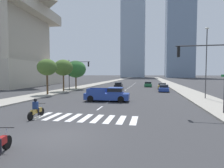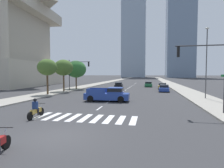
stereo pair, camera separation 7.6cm
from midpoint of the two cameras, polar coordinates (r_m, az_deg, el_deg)
name	(u,v)px [view 2 (the right image)]	position (r m, az deg, el deg)	size (l,w,h in m)	color
ground_plane	(58,137)	(10.36, -16.23, -15.50)	(800.00, 800.00, 0.00)	#333335
sidewalk_east	(184,90)	(39.41, 21.53, -1.73)	(4.00, 260.00, 0.15)	gray
sidewalk_west	(76,88)	(42.01, -11.05, -1.27)	(4.00, 260.00, 0.15)	gray
crosswalk_near	(85,118)	(14.03, -8.17, -10.42)	(7.65, 2.55, 0.01)	silver
lane_divider_center	(128,89)	(41.22, 5.06, -1.41)	(0.14, 50.00, 0.01)	silver
motorcycle_third	(36,110)	(14.96, -22.52, -7.51)	(0.70, 2.17, 1.49)	black
pickup_truck	(109,94)	(22.04, -0.82, -3.29)	(5.34, 2.12, 1.67)	navy
sedan_gold_0	(162,86)	(41.71, 15.51, -0.66)	(2.08, 4.51, 1.27)	#B28E38
sedan_black_1	(119,85)	(42.83, 2.17, -0.42)	(2.06, 4.53, 1.32)	black
sedan_blue_2	(164,88)	(35.75, 16.02, -1.31)	(2.22, 4.91, 1.22)	navy
sedan_green_3	(148,84)	(47.57, 11.32, -0.12)	(1.87, 4.22, 1.31)	#1E6038
traffic_signal_near	(206,64)	(16.75, 27.46, 5.67)	(4.14, 0.28, 5.84)	#333335
traffic_signal_far	(77,69)	(35.19, -10.84, 4.47)	(4.42, 0.28, 5.80)	#333335
street_lamp_east	(207,58)	(26.42, 27.46, 7.12)	(0.50, 0.24, 9.01)	#3F3F42
street_tree_nearest	(47,67)	(29.77, -19.48, 4.90)	(2.95, 2.95, 5.42)	#4C3823
street_tree_second	(64,68)	(34.56, -14.82, 4.94)	(3.44, 3.44, 5.75)	#4C3823
street_tree_third	(76,69)	(39.86, -11.09, 4.56)	(4.28, 4.28, 5.97)	#4C3823
office_tower_left_skyline	(134,21)	(186.75, 6.91, 19.01)	(22.21, 21.33, 109.63)	#8C9EB2
office_tower_center_skyline	(180,21)	(180.96, 20.56, 17.96)	(23.36, 21.38, 112.99)	slate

